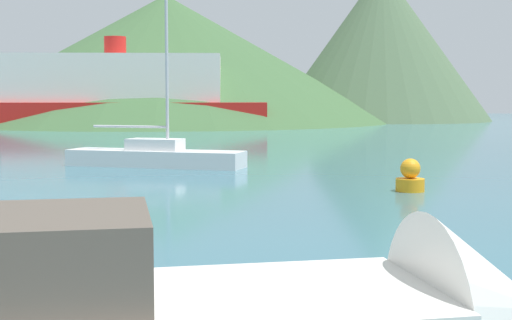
# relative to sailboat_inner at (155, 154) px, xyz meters

# --- Properties ---
(sailboat_inner) EXTENTS (7.12, 2.69, 10.63)m
(sailboat_inner) POSITION_rel_sailboat_inner_xyz_m (0.00, 0.00, 0.00)
(sailboat_inner) COLOR white
(sailboat_inner) RESTS_ON ground_plane
(ferry_distant) EXTENTS (27.10, 11.48, 7.96)m
(ferry_distant) POSITION_rel_sailboat_inner_xyz_m (-12.31, 34.43, 2.32)
(ferry_distant) COLOR red
(ferry_distant) RESTS_ON ground_plane
(buoy_marker) EXTENTS (0.81, 0.81, 0.94)m
(buoy_marker) POSITION_rel_sailboat_inner_xyz_m (9.00, -6.31, -0.10)
(buoy_marker) COLOR orange
(buoy_marker) RESTS_ON ground_plane
(hill_central) EXTENTS (49.82, 49.82, 13.96)m
(hill_central) POSITION_rel_sailboat_inner_xyz_m (-11.87, 51.61, 6.49)
(hill_central) COLOR #3D6038
(hill_central) RESTS_ON ground_plane
(hill_east) EXTENTS (25.04, 25.04, 17.60)m
(hill_east) POSITION_rel_sailboat_inner_xyz_m (12.11, 57.59, 8.32)
(hill_east) COLOR #4C6647
(hill_east) RESTS_ON ground_plane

